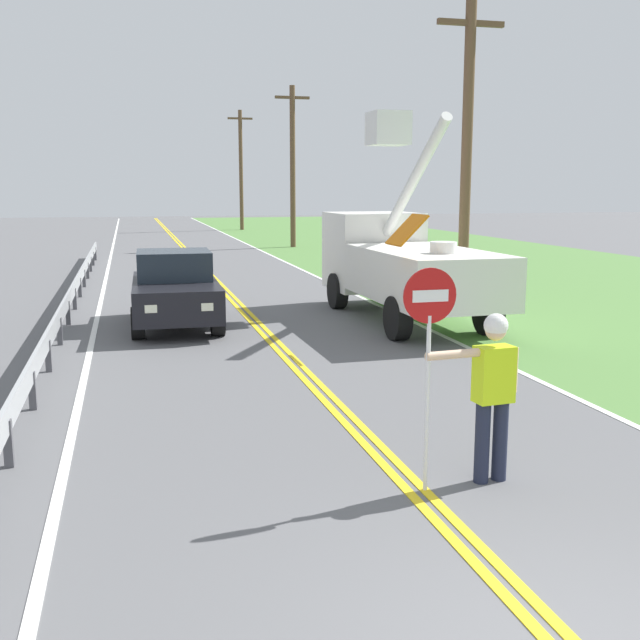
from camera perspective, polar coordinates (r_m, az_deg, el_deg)
The scene contains 13 objects.
grass_verge_right at distance 27.96m, azimuth 16.78°, elevation 3.24°, with size 16.00×110.00×0.01m, color #517F3D.
centerline_yellow_left at distance 24.12m, azimuth -7.79°, elevation 2.56°, with size 0.11×110.00×0.01m, color yellow.
centerline_yellow_right at distance 24.14m, azimuth -7.36°, elevation 2.58°, with size 0.11×110.00×0.01m, color yellow.
edge_line_right at distance 24.81m, azimuth 0.72°, elevation 2.86°, with size 0.12×110.00×0.01m, color silver.
edge_line_left at distance 23.99m, azimuth -16.15°, elevation 2.21°, with size 0.12×110.00×0.01m, color silver.
flagger_worker at distance 8.12m, azimuth 12.98°, elevation -4.96°, with size 1.08×0.28×1.83m.
stop_sign_paddle at distance 7.59m, azimuth 8.29°, elevation -0.72°, with size 0.56×0.04×2.33m.
utility_bucket_truck at distance 18.12m, azimuth 6.06°, elevation 4.56°, with size 2.67×6.85×4.93m.
oncoming_sedan_nearest at distance 17.21m, azimuth -10.96°, elevation 2.26°, with size 1.99×4.14×1.70m.
utility_pole_near at distance 20.30m, azimuth 11.09°, elevation 12.60°, with size 1.80×0.28×7.80m.
utility_pole_mid at distance 39.77m, azimuth -2.09°, elevation 11.76°, with size 1.80×0.28×8.24m.
utility_pole_far at distance 56.35m, azimuth -6.03°, elevation 11.41°, with size 1.80×0.28×8.63m.
guardrail_left_shoulder at distance 19.18m, azimuth -18.41°, elevation 1.77°, with size 0.10×32.00×0.71m.
Camera 1 is at (-2.79, -3.77, 3.11)m, focal length 42.10 mm.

